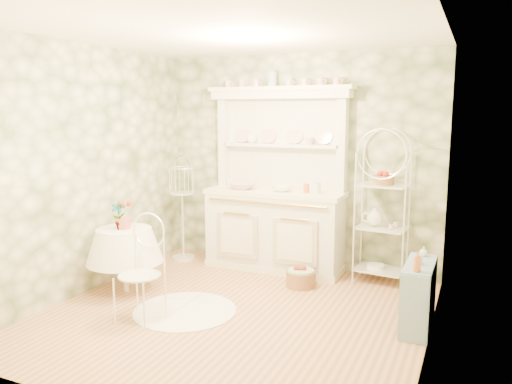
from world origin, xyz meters
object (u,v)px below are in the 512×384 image
at_px(floor_basket, 301,276).
at_px(birdcage_stand, 183,209).
at_px(kitchen_dresser, 275,180).
at_px(side_shelf, 419,295).
at_px(round_table, 125,257).
at_px(cafe_chair, 140,282).
at_px(bakers_rack, 382,210).

bearing_deg(floor_basket, birdcage_stand, 168.45).
distance_m(kitchen_dresser, floor_basket, 1.26).
xyz_separation_m(side_shelf, round_table, (-3.07, -0.34, 0.09)).
distance_m(kitchen_dresser, cafe_chair, 2.24).
height_order(kitchen_dresser, cafe_chair, kitchen_dresser).
xyz_separation_m(cafe_chair, floor_basket, (1.08, 1.53, -0.27)).
distance_m(cafe_chair, birdcage_stand, 2.05).
bearing_deg(round_table, cafe_chair, -42.45).
height_order(bakers_rack, side_shelf, bakers_rack).
relative_size(kitchen_dresser, round_table, 2.91).
bearing_deg(bakers_rack, kitchen_dresser, -172.78).
bearing_deg(round_table, kitchen_dresser, 50.54).
height_order(side_shelf, floor_basket, side_shelf).
distance_m(kitchen_dresser, side_shelf, 2.34).
xyz_separation_m(kitchen_dresser, floor_basket, (0.53, -0.51, -1.03)).
distance_m(side_shelf, birdcage_stand, 3.32).
height_order(bakers_rack, round_table, bakers_rack).
xyz_separation_m(kitchen_dresser, cafe_chair, (-0.55, -2.04, -0.76)).
relative_size(kitchen_dresser, cafe_chair, 2.95).
distance_m(kitchen_dresser, bakers_rack, 1.36).
bearing_deg(kitchen_dresser, birdcage_stand, -173.67).
distance_m(round_table, birdcage_stand, 1.35).
bearing_deg(side_shelf, bakers_rack, 116.74).
bearing_deg(kitchen_dresser, cafe_chair, -105.11).
bearing_deg(round_table, floor_basket, 28.54).
height_order(round_table, cafe_chair, round_table).
bearing_deg(birdcage_stand, kitchen_dresser, 6.33).
relative_size(kitchen_dresser, birdcage_stand, 1.64).
xyz_separation_m(bakers_rack, cafe_chair, (-1.88, -2.06, -0.48)).
bearing_deg(kitchen_dresser, round_table, -129.46).
xyz_separation_m(round_table, birdcage_stand, (-0.08, 1.31, 0.30)).
bearing_deg(round_table, bakers_rack, 30.33).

